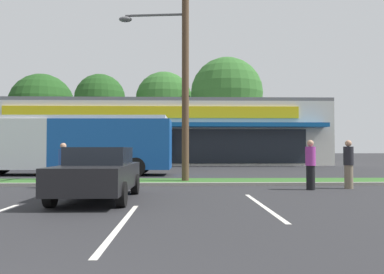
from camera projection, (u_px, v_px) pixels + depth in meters
The scene contains 16 objects.
grass_median at pixel (137, 182), 16.39m from camera, with size 56.00×2.20×0.12m, color #2D5B23.
curb_lip at pixel (134, 184), 15.17m from camera, with size 56.00×0.24×0.12m, color gray.
parking_stripe_2 at pixel (121, 224), 7.44m from camera, with size 0.12×4.80×0.01m, color silver.
parking_stripe_3 at pixel (263, 206), 9.84m from camera, with size 0.12×4.80×0.01m, color silver.
storefront_building at pixel (157, 134), 39.02m from camera, with size 31.17×14.50×5.85m.
tree_left at pixel (42, 106), 46.61m from camera, with size 7.72×7.72×10.50m.
tree_mid_left at pixel (100, 99), 45.30m from camera, with size 5.91×5.91×10.23m.
tree_mid at pixel (164, 100), 48.86m from camera, with size 7.21×7.21×11.20m.
tree_mid_right at pixel (227, 93), 44.95m from camera, with size 8.35×8.35×12.10m.
utility_pole at pixel (182, 57), 16.40m from camera, with size 3.06×2.40×9.99m.
city_bus at pixel (66, 143), 21.43m from camera, with size 11.78×2.90×3.25m.
car_0 at pixel (12, 159), 27.40m from camera, with size 4.68×1.97×1.41m.
car_1 at pixel (99, 173), 11.07m from camera, with size 1.98×4.48×1.50m.
pedestrian_near_bench at pixel (311, 165), 13.72m from camera, with size 0.36×0.36×1.77m.
pedestrian_by_pole at pixel (349, 164), 14.14m from camera, with size 0.36×0.36×1.78m.
pedestrian_mid at pixel (63, 165), 14.27m from camera, with size 0.34×0.34×1.67m.
Camera 1 is at (1.88, -2.50, 1.46)m, focal length 36.15 mm.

